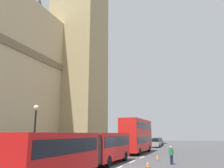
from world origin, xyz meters
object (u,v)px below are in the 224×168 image
at_px(sedan_lead, 156,143).
at_px(sedan_trailing, 158,142).
at_px(traffic_cone_middle, 157,157).
at_px(articulated_bus, 86,148).
at_px(traffic_cone_west, 148,164).
at_px(street_lamp, 35,131).
at_px(double_decker_bus, 137,134).
at_px(pedestrian_near_cones, 171,154).

height_order(sedan_lead, sedan_trailing, same).
relative_size(sedan_lead, traffic_cone_middle, 7.59).
height_order(articulated_bus, traffic_cone_middle, articulated_bus).
bearing_deg(traffic_cone_west, street_lamp, 113.85).
distance_m(articulated_bus, double_decker_bus, 16.99).
xyz_separation_m(traffic_cone_west, traffic_cone_middle, (6.11, 0.16, 0.00)).
bearing_deg(traffic_cone_middle, sedan_lead, 9.57).
distance_m(articulated_bus, traffic_cone_middle, 10.18).
height_order(double_decker_bus, traffic_cone_west, double_decker_bus).
xyz_separation_m(articulated_bus, traffic_cone_middle, (9.17, -4.17, -1.46)).
bearing_deg(double_decker_bus, sedan_trailing, 0.52).
xyz_separation_m(sedan_trailing, traffic_cone_west, (-35.61, -4.52, -0.63)).
relative_size(double_decker_bus, traffic_cone_middle, 18.51).
xyz_separation_m(sedan_trailing, traffic_cone_middle, (-29.51, -4.36, -0.63)).
bearing_deg(pedestrian_near_cones, street_lamp, 122.11).
height_order(sedan_lead, traffic_cone_west, sedan_lead).
relative_size(double_decker_bus, street_lamp, 2.04).
bearing_deg(sedan_lead, street_lamp, 171.76).
relative_size(articulated_bus, double_decker_bus, 1.56).
xyz_separation_m(double_decker_bus, sedan_lead, (15.24, -0.28, -1.80)).
distance_m(sedan_trailing, traffic_cone_middle, 29.84).
relative_size(sedan_lead, street_lamp, 0.83).
height_order(double_decker_bus, pedestrian_near_cones, double_decker_bus).
xyz_separation_m(double_decker_bus, traffic_cone_west, (-13.90, -4.33, -2.43)).
xyz_separation_m(sedan_lead, pedestrian_near_cones, (-26.43, -5.75, -0.00)).
bearing_deg(pedestrian_near_cones, traffic_cone_west, 147.75).
distance_m(traffic_cone_west, pedestrian_near_cones, 3.27).
height_order(traffic_cone_middle, street_lamp, street_lamp).
relative_size(double_decker_bus, sedan_trailing, 2.44).
bearing_deg(articulated_bus, street_lamp, 100.51).
xyz_separation_m(articulated_bus, sedan_lead, (32.21, -0.28, -0.83)).
bearing_deg(articulated_bus, double_decker_bus, 0.01).
xyz_separation_m(sedan_trailing, street_lamp, (-39.52, 4.31, 2.14)).
bearing_deg(traffic_cone_west, sedan_trailing, 7.24).
bearing_deg(sedan_trailing, traffic_cone_west, -172.76).
distance_m(articulated_bus, sedan_trailing, 38.69).
bearing_deg(sedan_trailing, pedestrian_near_cones, -169.27).
relative_size(articulated_bus, traffic_cone_west, 28.89).
height_order(traffic_cone_west, street_lamp, street_lamp).
bearing_deg(street_lamp, sedan_trailing, -6.22).
relative_size(articulated_bus, sedan_lead, 3.81).
height_order(articulated_bus, sedan_trailing, articulated_bus).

